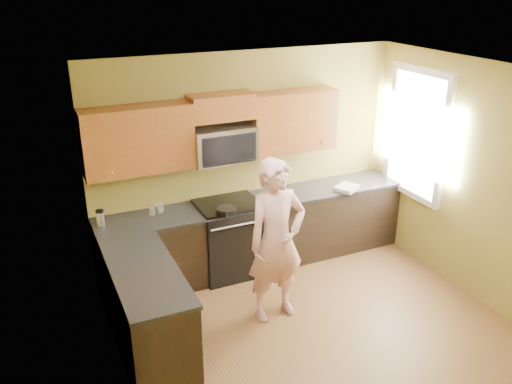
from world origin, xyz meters
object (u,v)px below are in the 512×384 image
microwave (223,161)px  travel_mug (101,226)px  frying_pan (227,212)px  butter_tub (284,199)px  woman (277,241)px  stove (229,238)px

microwave → travel_mug: bearing=-177.3°
frying_pan → butter_tub: (0.81, 0.12, -0.03)m
butter_tub → travel_mug: bearing=175.5°
woman → travel_mug: (-1.63, 1.11, 0.01)m
frying_pan → butter_tub: bearing=29.1°
frying_pan → travel_mug: travel_mug is taller
frying_pan → stove: bearing=85.3°
woman → butter_tub: woman is taller
stove → woman: size_ratio=0.52×
stove → travel_mug: travel_mug is taller
frying_pan → travel_mug: size_ratio=2.14×
travel_mug → woman: bearing=-34.4°
woman → butter_tub: size_ratio=14.64×
microwave → butter_tub: size_ratio=6.12×
stove → woman: (0.13, -1.06, 0.43)m
microwave → woman: bearing=-84.0°
woman → travel_mug: bearing=143.0°
butter_tub → travel_mug: size_ratio=0.65×
microwave → travel_mug: 1.59m
stove → frying_pan: 0.54m
butter_tub → frying_pan: bearing=-171.8°
microwave → travel_mug: (-1.50, -0.07, -0.53)m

